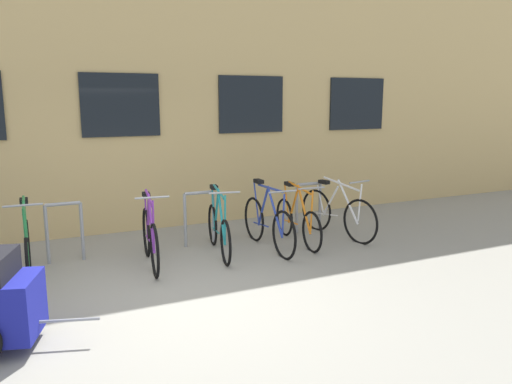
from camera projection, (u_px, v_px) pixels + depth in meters
ground_plane at (178, 296)px, 5.87m from camera, size 42.00×42.00×0.00m
storefront_building at (93, 69)px, 11.11m from camera, size 28.00×6.61×5.88m
bike_rack at (136, 220)px, 7.44m from camera, size 6.52×0.05×0.87m
bicycle_purple at (150, 238)px, 6.91m from camera, size 0.44×1.68×1.08m
bicycle_teal at (219, 229)px, 7.44m from camera, size 0.47×1.69×1.05m
bicycle_green at (28, 250)px, 6.39m from camera, size 0.44×1.68×1.09m
bicycle_white at (337, 213)px, 8.39m from camera, size 0.48×1.77×1.03m
bicycle_blue at (268, 223)px, 7.68m from camera, size 0.44×1.80×1.06m
bicycle_orange at (297, 220)px, 8.01m from camera, size 0.44×1.68×1.01m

